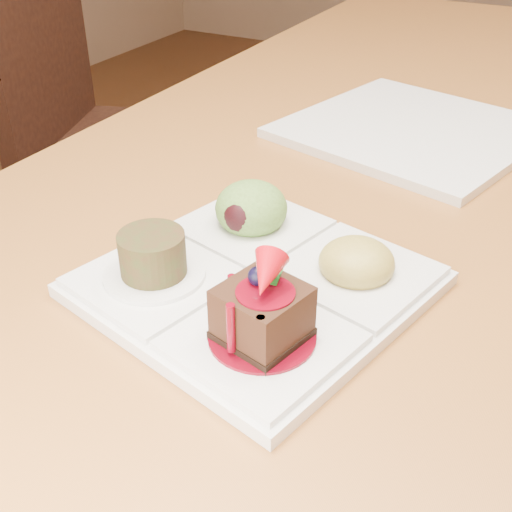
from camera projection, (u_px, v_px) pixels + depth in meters
The scene contains 4 objects.
dining_table at pixel (481, 198), 0.84m from camera, with size 1.00×1.80×0.75m.
chair_left at pixel (92, 109), 1.48m from camera, with size 0.56×0.56×0.99m.
sampler_plate at pixel (258, 269), 0.55m from camera, with size 0.30×0.30×0.10m.
second_plate at pixel (413, 130), 0.85m from camera, with size 0.29×0.29×0.01m, color silver.
Camera 1 is at (0.09, -0.80, 1.07)m, focal length 45.00 mm.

